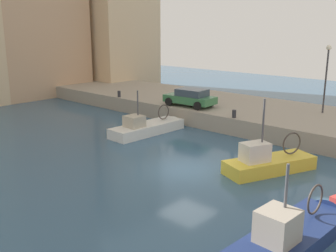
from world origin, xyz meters
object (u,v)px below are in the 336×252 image
(fishing_boat_yellow, at_px, (274,168))
(fishing_boat_navy, at_px, (295,240))
(parked_car_green, at_px, (190,97))
(mooring_bollard_north, at_px, (119,94))
(quay_streetlamp, at_px, (327,68))
(fishing_boat_white, at_px, (151,131))
(mooring_bollard_mid, at_px, (234,114))

(fishing_boat_yellow, relative_size, fishing_boat_navy, 0.86)
(parked_car_green, xyz_separation_m, mooring_bollard_north, (-1.09, 7.25, -0.43))
(quay_streetlamp, bearing_deg, fishing_boat_white, 137.11)
(fishing_boat_yellow, height_order, fishing_boat_navy, fishing_boat_yellow)
(mooring_bollard_mid, bearing_deg, quay_streetlamp, -34.41)
(quay_streetlamp, bearing_deg, mooring_bollard_mid, 145.59)
(parked_car_green, distance_m, mooring_bollard_north, 7.34)
(fishing_boat_navy, bearing_deg, mooring_bollard_mid, 41.83)
(parked_car_green, height_order, mooring_bollard_mid, parked_car_green)
(fishing_boat_white, distance_m, parked_car_green, 4.91)
(fishing_boat_white, distance_m, mooring_bollard_mid, 5.93)
(fishing_boat_white, height_order, parked_car_green, fishing_boat_white)
(fishing_boat_white, bearing_deg, mooring_bollard_mid, -52.97)
(fishing_boat_yellow, xyz_separation_m, mooring_bollard_north, (4.51, 17.42, 1.34))
(fishing_boat_navy, height_order, mooring_bollard_north, fishing_boat_navy)
(fishing_boat_yellow, height_order, fishing_boat_white, fishing_boat_yellow)
(fishing_boat_white, bearing_deg, fishing_boat_yellow, -95.87)
(fishing_boat_yellow, bearing_deg, fishing_boat_white, 84.13)
(mooring_bollard_mid, xyz_separation_m, quay_streetlamp, (5.65, -3.87, 2.98))
(fishing_boat_navy, relative_size, mooring_bollard_mid, 12.32)
(fishing_boat_navy, bearing_deg, fishing_boat_yellow, 33.50)
(fishing_boat_white, height_order, mooring_bollard_mid, fishing_boat_white)
(fishing_boat_navy, distance_m, parked_car_green, 18.34)
(fishing_boat_yellow, relative_size, mooring_bollard_north, 10.60)
(mooring_bollard_mid, height_order, mooring_bollard_north, same)
(fishing_boat_white, xyz_separation_m, mooring_bollard_mid, (3.47, -4.60, 1.38))
(fishing_boat_white, bearing_deg, fishing_boat_navy, -116.60)
(fishing_boat_white, xyz_separation_m, mooring_bollard_north, (3.47, 7.40, 1.38))
(fishing_boat_yellow, height_order, quay_streetlamp, quay_streetlamp)
(fishing_boat_yellow, height_order, parked_car_green, fishing_boat_yellow)
(mooring_bollard_north, bearing_deg, mooring_bollard_mid, -90.00)
(fishing_boat_yellow, distance_m, mooring_bollard_north, 18.05)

